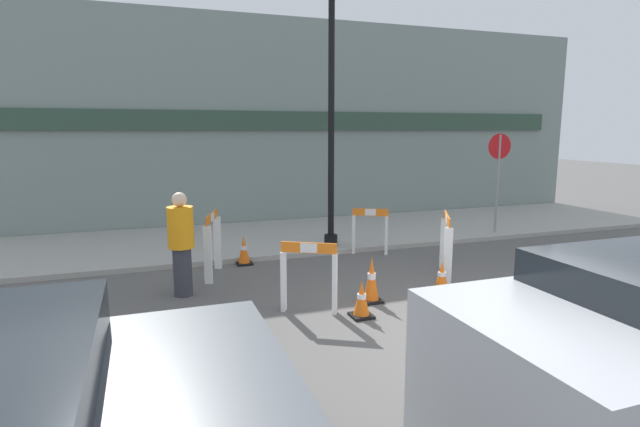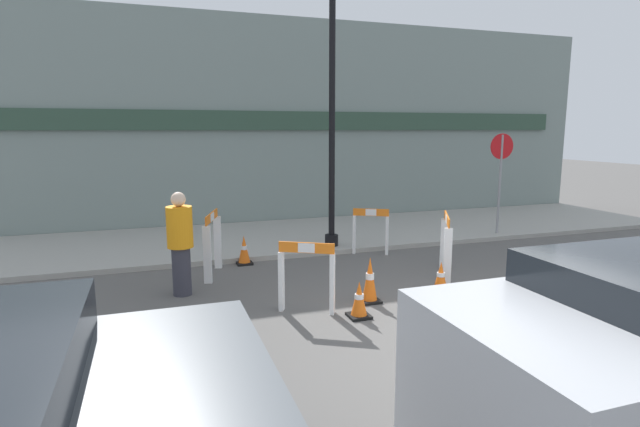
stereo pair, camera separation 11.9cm
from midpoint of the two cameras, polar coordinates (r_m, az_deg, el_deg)
ground_plane at (r=6.92m, az=20.39°, el=-12.89°), size 60.00×60.00×0.00m
sidewalk_slab at (r=12.29m, az=1.32°, el=-2.24°), size 18.00×3.79×0.10m
storefront_facade at (r=13.89m, az=-1.48°, el=10.35°), size 18.00×0.22×5.50m
streetlamp_post at (r=10.52m, az=1.73°, el=15.47°), size 0.44×0.44×5.55m
stop_sign at (r=12.61m, az=20.20°, el=5.00°), size 0.60×0.06×2.38m
barricade_0 at (r=7.08m, az=-1.06°, el=-7.06°), size 0.76×0.51×1.02m
barricade_1 at (r=9.08m, az=14.57°, el=-3.20°), size 0.59×0.93×1.11m
barricade_2 at (r=10.41m, az=6.14°, el=-1.89°), size 0.71×0.47×0.96m
barricade_3 at (r=9.00m, az=-11.82°, el=-3.10°), size 0.43×0.98×1.14m
traffic_cone_0 at (r=7.59m, az=6.17°, el=-7.60°), size 0.30×0.30×0.70m
traffic_cone_1 at (r=9.72m, az=-8.32°, el=-4.20°), size 0.30×0.30×0.57m
traffic_cone_2 at (r=8.25m, az=14.04°, el=-7.14°), size 0.30×0.30×0.50m
traffic_cone_3 at (r=7.01m, az=4.98°, el=-9.84°), size 0.30×0.30×0.52m
person_worker at (r=8.01m, az=-15.27°, el=-3.08°), size 0.46×0.46×1.63m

